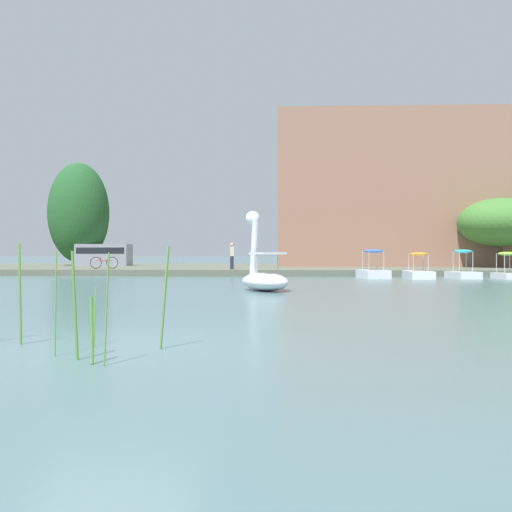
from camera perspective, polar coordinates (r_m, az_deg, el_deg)
The scene contains 14 objects.
ground_plane at distance 8.94m, azimuth -14.11°, elevation -8.57°, with size 548.52×548.52×0.00m, color slate.
shore_bank_far at distance 44.87m, azimuth 0.12°, elevation -1.23°, with size 144.19×22.06×0.39m, color #5B6051.
swan_boat at distance 21.20m, azimuth 0.72°, elevation -1.80°, with size 2.47×2.90×2.97m.
pedal_boat_blue at distance 32.56m, azimuth 11.46°, elevation -1.34°, with size 1.72×2.36×1.59m.
pedal_boat_orange at distance 32.59m, azimuth 15.70°, elevation -1.44°, with size 1.32×2.43×1.42m.
pedal_boat_cyan at distance 33.48m, azimuth 19.70°, elevation -1.41°, with size 1.47×2.40×1.58m.
pedal_boat_lime at distance 34.13m, azimuth 23.50°, elevation -1.25°, with size 1.23×1.96×1.45m.
tree_broadleaf_right at distance 43.45m, azimuth 22.91°, elevation 3.07°, with size 8.05×8.05×4.80m.
tree_willow_overhanging at distance 49.71m, azimuth -17.07°, elevation 4.10°, with size 6.36×6.27×8.40m.
person_on_path at distance 35.42m, azimuth -2.39°, elevation 0.06°, with size 0.26×0.27×1.62m.
bicycle_parked at distance 38.31m, azimuth -14.74°, elevation -0.64°, with size 1.79×0.18×0.77m.
parked_van at distance 47.71m, azimuth -14.76°, elevation 0.19°, with size 4.25×1.85×1.71m.
apartment_block at distance 49.21m, azimuth 14.88°, elevation 5.90°, with size 21.57×11.70×11.63m, color #996B56.
reed_clump_foreground at distance 8.61m, azimuth -18.79°, elevation -4.39°, with size 3.14×1.86×1.52m.
Camera 1 is at (2.68, -8.41, 1.37)m, focal length 40.61 mm.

